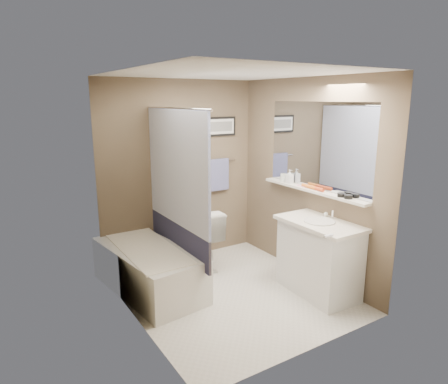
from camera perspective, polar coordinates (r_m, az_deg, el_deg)
ground at (r=4.67m, az=1.01°, el=-14.23°), size 2.50×2.50×0.00m
ceiling at (r=4.15m, az=1.15°, el=16.34°), size 2.20×2.50×0.04m
wall_back at (r=5.31m, az=-6.23°, el=2.79°), size 2.20×0.04×2.40m
wall_front at (r=3.33m, az=12.77°, el=-3.76°), size 2.20×0.04×2.40m
wall_left at (r=3.79m, az=-12.73°, el=-1.69°), size 0.04×2.50×2.40m
wall_right at (r=4.92m, az=11.67°, el=1.76°), size 0.04×2.50×2.40m
tile_surround at (r=4.30m, az=-15.00°, el=-2.82°), size 0.02×1.55×2.00m
curtain_rod at (r=4.39m, az=-7.02°, el=11.77°), size 0.02×1.55×0.02m
curtain_upper at (r=4.45m, az=-6.78°, el=3.38°), size 0.03×1.45×1.28m
curtain_lower at (r=4.66m, az=-6.51°, el=-6.60°), size 0.03×1.45×0.36m
mirror at (r=4.75m, az=13.24°, el=6.43°), size 0.02×1.60×1.00m
shelf at (r=4.80m, az=12.46°, el=0.23°), size 0.12×1.60×0.03m
towel_bar at (r=5.53m, az=-1.05°, el=4.34°), size 0.60×0.02×0.02m
towel at (r=5.55m, az=-0.94°, el=2.48°), size 0.34×0.05×0.44m
art_frame at (r=5.50m, az=-1.16°, el=9.32°), size 0.62×0.02×0.26m
art_mat at (r=5.48m, az=-1.09°, el=9.31°), size 0.56×0.00×0.20m
art_image at (r=5.48m, az=-1.07°, el=9.31°), size 0.50×0.00×0.13m
door at (r=3.78m, az=18.71°, el=-5.30°), size 0.80×0.02×2.00m
door_handle at (r=3.57m, az=14.68°, el=-6.09°), size 0.10×0.02×0.02m
bathtub at (r=4.72m, az=-10.71°, el=-10.80°), size 0.89×1.58×0.50m
tub_rim at (r=4.63m, az=-10.84°, el=-7.97°), size 0.56×1.36×0.02m
toilet at (r=5.22m, az=-3.81°, el=-6.47°), size 0.49×0.81×0.80m
vanity at (r=4.66m, az=13.37°, el=-9.29°), size 0.55×0.93×0.80m
countertop at (r=4.51m, az=13.56°, el=-4.37°), size 0.54×0.96×0.04m
sink_basin at (r=4.49m, az=13.49°, el=-4.05°), size 0.34×0.34×0.01m
faucet_spout at (r=4.62m, az=15.26°, el=-3.13°), size 0.02×0.02×0.10m
faucet_knob at (r=4.69m, az=14.35°, el=-3.09°), size 0.05×0.05×0.05m
candle_bowl_near at (r=4.44m, az=17.33°, el=-0.66°), size 0.09×0.09×0.04m
candle_bowl_far at (r=4.50m, az=16.42°, el=-0.42°), size 0.09×0.09×0.04m
hair_brush_front at (r=4.74m, az=13.14°, el=0.48°), size 0.06×0.22×0.04m
hair_brush_back at (r=4.83m, az=12.02°, el=0.78°), size 0.04×0.22×0.04m
pink_comb at (r=4.93m, az=10.99°, el=0.85°), size 0.04×0.16×0.01m
glass_jar at (r=5.16m, az=8.50°, el=2.02°), size 0.08×0.08×0.10m
soap_bottle at (r=5.07m, az=9.35°, el=2.20°), size 0.09×0.09×0.17m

